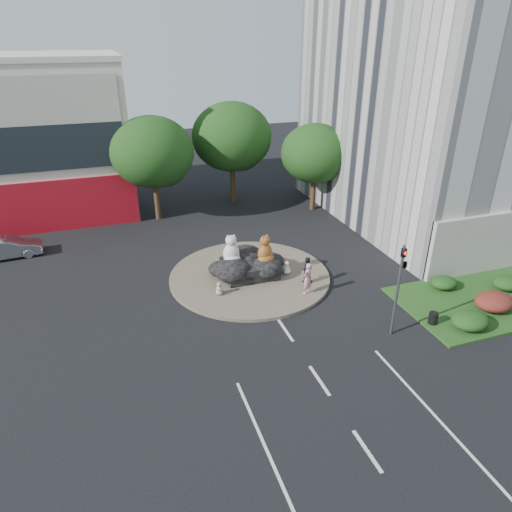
{
  "coord_description": "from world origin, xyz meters",
  "views": [
    {
      "loc": [
        -7.72,
        -13.94,
        13.9
      ],
      "look_at": [
        0.05,
        8.91,
        2.0
      ],
      "focal_mm": 32.0,
      "sensor_mm": 36.0,
      "label": 1
    }
  ],
  "objects_px": {
    "cat_white": "(231,249)",
    "cat_tabby": "(265,249)",
    "pedestrian_dark": "(306,270)",
    "kitten_white": "(287,267)",
    "litter_bin": "(433,318)",
    "parked_car": "(8,248)",
    "pedestrian_pink": "(307,278)",
    "kitten_calico": "(219,288)"
  },
  "relations": [
    {
      "from": "cat_white",
      "to": "cat_tabby",
      "type": "height_order",
      "value": "cat_white"
    },
    {
      "from": "cat_tabby",
      "to": "pedestrian_dark",
      "type": "xyz_separation_m",
      "value": [
        2.09,
        -1.59,
        -1.02
      ]
    },
    {
      "from": "kitten_white",
      "to": "litter_bin",
      "type": "bearing_deg",
      "value": -87.21
    },
    {
      "from": "pedestrian_dark",
      "to": "litter_bin",
      "type": "height_order",
      "value": "pedestrian_dark"
    },
    {
      "from": "cat_white",
      "to": "parked_car",
      "type": "distance_m",
      "value": 15.73
    },
    {
      "from": "cat_tabby",
      "to": "pedestrian_pink",
      "type": "height_order",
      "value": "cat_tabby"
    },
    {
      "from": "pedestrian_dark",
      "to": "kitten_white",
      "type": "bearing_deg",
      "value": -37.78
    },
    {
      "from": "kitten_calico",
      "to": "kitten_white",
      "type": "relative_size",
      "value": 0.94
    },
    {
      "from": "cat_white",
      "to": "litter_bin",
      "type": "distance_m",
      "value": 12.02
    },
    {
      "from": "cat_tabby",
      "to": "kitten_calico",
      "type": "bearing_deg",
      "value": 173.45
    },
    {
      "from": "pedestrian_dark",
      "to": "litter_bin",
      "type": "bearing_deg",
      "value": 151.88
    },
    {
      "from": "cat_tabby",
      "to": "kitten_calico",
      "type": "height_order",
      "value": "cat_tabby"
    },
    {
      "from": "cat_tabby",
      "to": "kitten_white",
      "type": "height_order",
      "value": "cat_tabby"
    },
    {
      "from": "pedestrian_pink",
      "to": "parked_car",
      "type": "height_order",
      "value": "pedestrian_pink"
    },
    {
      "from": "pedestrian_pink",
      "to": "litter_bin",
      "type": "distance_m",
      "value": 7.04
    },
    {
      "from": "kitten_white",
      "to": "pedestrian_dark",
      "type": "relative_size",
      "value": 0.53
    },
    {
      "from": "cat_white",
      "to": "cat_tabby",
      "type": "bearing_deg",
      "value": -10.16
    },
    {
      "from": "cat_tabby",
      "to": "pedestrian_pink",
      "type": "relative_size",
      "value": 0.99
    },
    {
      "from": "kitten_calico",
      "to": "litter_bin",
      "type": "xyz_separation_m",
      "value": [
        9.9,
        -6.33,
        -0.17
      ]
    },
    {
      "from": "kitten_white",
      "to": "pedestrian_pink",
      "type": "distance_m",
      "value": 2.65
    },
    {
      "from": "cat_white",
      "to": "pedestrian_dark",
      "type": "distance_m",
      "value": 4.73
    },
    {
      "from": "cat_white",
      "to": "kitten_calico",
      "type": "bearing_deg",
      "value": -118.46
    },
    {
      "from": "pedestrian_dark",
      "to": "litter_bin",
      "type": "distance_m",
      "value": 7.59
    },
    {
      "from": "kitten_calico",
      "to": "pedestrian_dark",
      "type": "relative_size",
      "value": 0.5
    },
    {
      "from": "cat_tabby",
      "to": "litter_bin",
      "type": "bearing_deg",
      "value": -77.77
    },
    {
      "from": "kitten_calico",
      "to": "pedestrian_dark",
      "type": "xyz_separation_m",
      "value": [
        5.37,
        -0.26,
        0.41
      ]
    },
    {
      "from": "cat_tabby",
      "to": "parked_car",
      "type": "xyz_separation_m",
      "value": [
        -15.56,
        8.4,
        -1.33
      ]
    },
    {
      "from": "cat_tabby",
      "to": "kitten_white",
      "type": "relative_size",
      "value": 2.15
    },
    {
      "from": "kitten_white",
      "to": "pedestrian_pink",
      "type": "bearing_deg",
      "value": -117.75
    },
    {
      "from": "kitten_white",
      "to": "pedestrian_dark",
      "type": "xyz_separation_m",
      "value": [
        0.71,
        -1.39,
        0.39
      ]
    },
    {
      "from": "kitten_white",
      "to": "pedestrian_dark",
      "type": "distance_m",
      "value": 1.61
    },
    {
      "from": "parked_car",
      "to": "cat_white",
      "type": "bearing_deg",
      "value": -124.15
    },
    {
      "from": "pedestrian_dark",
      "to": "parked_car",
      "type": "bearing_deg",
      "value": -4.37
    },
    {
      "from": "pedestrian_pink",
      "to": "cat_tabby",
      "type": "bearing_deg",
      "value": -95.27
    },
    {
      "from": "kitten_white",
      "to": "parked_car",
      "type": "relative_size",
      "value": 0.2
    },
    {
      "from": "cat_white",
      "to": "cat_tabby",
      "type": "distance_m",
      "value": 2.06
    },
    {
      "from": "cat_white",
      "to": "pedestrian_pink",
      "type": "bearing_deg",
      "value": -37.38
    },
    {
      "from": "cat_tabby",
      "to": "parked_car",
      "type": "distance_m",
      "value": 17.73
    },
    {
      "from": "cat_tabby",
      "to": "parked_car",
      "type": "relative_size",
      "value": 0.44
    },
    {
      "from": "kitten_white",
      "to": "cat_white",
      "type": "bearing_deg",
      "value": 134.75
    },
    {
      "from": "cat_white",
      "to": "pedestrian_pink",
      "type": "height_order",
      "value": "cat_white"
    },
    {
      "from": "cat_white",
      "to": "pedestrian_dark",
      "type": "relative_size",
      "value": 1.18
    }
  ]
}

